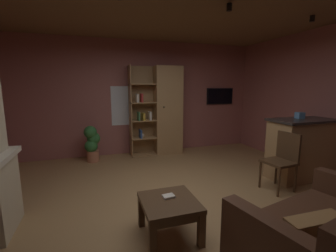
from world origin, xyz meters
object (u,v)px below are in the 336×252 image
(wall_mounted_tv, at_px, (220,96))
(kitchen_bar_counter, at_px, (306,148))
(tissue_box, at_px, (300,115))
(potted_floor_plant, at_px, (92,142))
(bookshelf_cabinet, at_px, (164,111))
(dining_chair, at_px, (283,157))
(leather_couch, at_px, (329,239))
(table_book_0, at_px, (169,196))
(coffee_table, at_px, (169,208))

(wall_mounted_tv, bearing_deg, kitchen_bar_counter, -82.72)
(kitchen_bar_counter, height_order, tissue_box, tissue_box)
(potted_floor_plant, bearing_deg, bookshelf_cabinet, 5.78)
(wall_mounted_tv, bearing_deg, dining_chair, -99.49)
(kitchen_bar_counter, bearing_deg, leather_couch, -133.82)
(kitchen_bar_counter, bearing_deg, table_book_0, -164.78)
(bookshelf_cabinet, relative_size, table_book_0, 16.50)
(potted_floor_plant, xyz_separation_m, wall_mounted_tv, (3.35, 0.38, 0.95))
(tissue_box, relative_size, table_book_0, 0.94)
(bookshelf_cabinet, relative_size, wall_mounted_tv, 2.77)
(bookshelf_cabinet, bearing_deg, potted_floor_plant, -174.22)
(kitchen_bar_counter, height_order, coffee_table, kitchen_bar_counter)
(table_book_0, xyz_separation_m, dining_chair, (2.07, 0.51, 0.10))
(potted_floor_plant, bearing_deg, table_book_0, -74.11)
(coffee_table, bearing_deg, bookshelf_cabinet, 73.89)
(wall_mounted_tv, bearing_deg, potted_floor_plant, -173.46)
(potted_floor_plant, relative_size, wall_mounted_tv, 1.05)
(potted_floor_plant, bearing_deg, wall_mounted_tv, 6.54)
(leather_couch, bearing_deg, table_book_0, 141.30)
(coffee_table, bearing_deg, potted_floor_plant, 105.34)
(tissue_box, relative_size, leather_couch, 0.07)
(coffee_table, bearing_deg, wall_mounted_tv, 52.66)
(tissue_box, relative_size, potted_floor_plant, 0.15)
(kitchen_bar_counter, height_order, leather_couch, kitchen_bar_counter)
(tissue_box, xyz_separation_m, potted_floor_plant, (-3.54, 2.03, -0.70))
(tissue_box, height_order, coffee_table, tissue_box)
(leather_couch, bearing_deg, wall_mounted_tv, 72.39)
(kitchen_bar_counter, xyz_separation_m, leather_couch, (-1.66, -1.73, -0.25))
(coffee_table, distance_m, table_book_0, 0.12)
(leather_couch, bearing_deg, bookshelf_cabinet, 94.28)
(bookshelf_cabinet, xyz_separation_m, potted_floor_plant, (-1.71, -0.17, -0.62))
(dining_chair, bearing_deg, coffee_table, -164.69)
(bookshelf_cabinet, xyz_separation_m, tissue_box, (1.83, -2.20, 0.09))
(tissue_box, distance_m, dining_chair, 0.96)
(tissue_box, bearing_deg, coffee_table, -161.45)
(coffee_table, distance_m, wall_mounted_tv, 4.31)
(coffee_table, bearing_deg, kitchen_bar_counter, 16.34)
(kitchen_bar_counter, xyz_separation_m, potted_floor_plant, (-3.66, 2.11, -0.11))
(bookshelf_cabinet, height_order, table_book_0, bookshelf_cabinet)
(bookshelf_cabinet, distance_m, table_book_0, 3.24)
(tissue_box, bearing_deg, bookshelf_cabinet, 129.78)
(leather_couch, relative_size, dining_chair, 1.91)
(coffee_table, bearing_deg, tissue_box, 18.55)
(coffee_table, relative_size, wall_mounted_tv, 0.82)
(leather_couch, height_order, dining_chair, dining_chair)
(bookshelf_cabinet, bearing_deg, kitchen_bar_counter, -49.36)
(tissue_box, height_order, leather_couch, tissue_box)
(kitchen_bar_counter, bearing_deg, wall_mounted_tv, 97.28)
(leather_couch, distance_m, wall_mounted_tv, 4.55)
(dining_chair, distance_m, wall_mounted_tv, 2.92)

